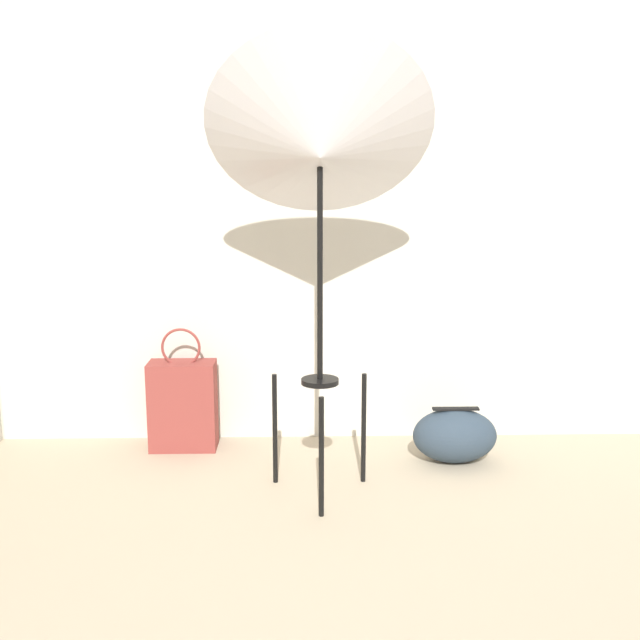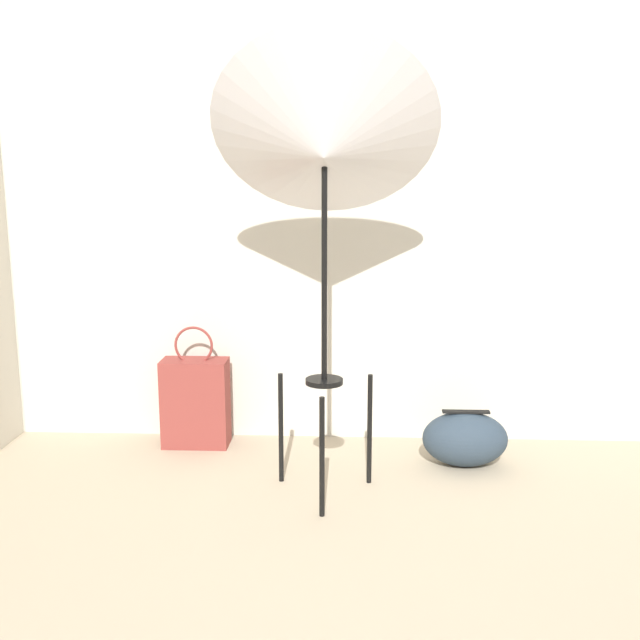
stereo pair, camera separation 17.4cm
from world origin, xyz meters
TOP-DOWN VIEW (x-y plane):
  - wall_back at (0.00, 2.52)m, footprint 8.00×0.05m
  - photo_umbrella at (-0.11, 1.86)m, footprint 0.86×0.70m
  - tote_bag at (-0.73, 2.36)m, footprint 0.30×0.15m
  - duffel_bag at (0.49, 2.17)m, footprint 0.37×0.24m

SIDE VIEW (x-z plane):
  - duffel_bag at x=0.49m, z-range 0.00..0.24m
  - tote_bag at x=-0.73m, z-range -0.07..0.49m
  - wall_back at x=0.00m, z-range 0.00..2.60m
  - photo_umbrella at x=-0.11m, z-range 0.48..2.23m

